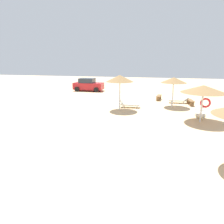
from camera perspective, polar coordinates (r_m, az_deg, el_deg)
name	(u,v)px	position (r m, az deg, el deg)	size (l,w,h in m)	color
ground_plane	(99,151)	(10.37, -3.56, -10.53)	(80.00, 80.00, 0.00)	#DBBA8C
parasol_0	(174,80)	(19.77, 16.46, 8.30)	(2.30, 2.30, 2.72)	silver
parasol_1	(204,89)	(15.60, 23.64, 5.70)	(3.01, 3.01, 2.60)	silver
parasol_3	(120,79)	(17.73, 2.12, 9.09)	(2.33, 2.33, 3.01)	silver
lounger_0	(179,100)	(21.98, 17.73, 3.13)	(1.94, 0.75, 0.67)	silver
lounger_1	(200,112)	(17.55, 22.76, -0.03)	(0.79, 1.90, 0.80)	silver
lounger_3	(129,104)	(19.14, 4.61, 2.21)	(1.85, 0.66, 0.80)	silver
bench_0	(159,97)	(23.08, 12.63, 4.07)	(0.61, 1.54, 0.49)	brown
bench_1	(190,101)	(21.41, 20.55, 2.70)	(0.60, 1.54, 0.49)	brown
parked_car	(88,85)	(28.96, -6.48, 7.34)	(4.02, 2.02, 1.72)	#B21E23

